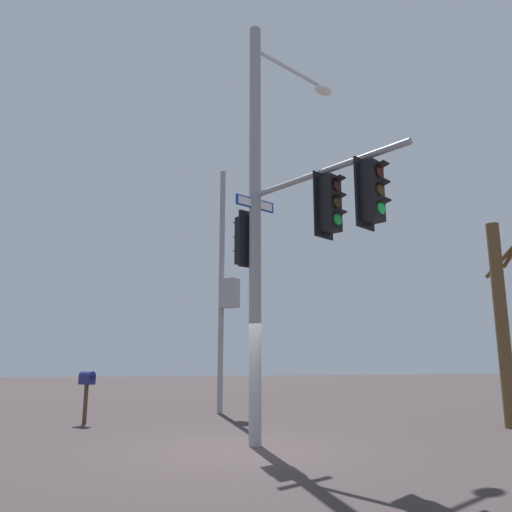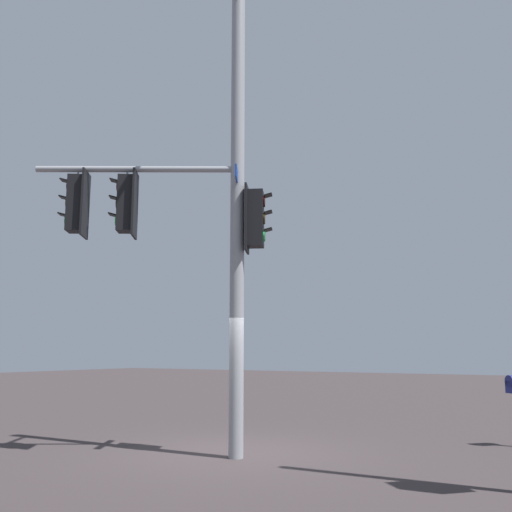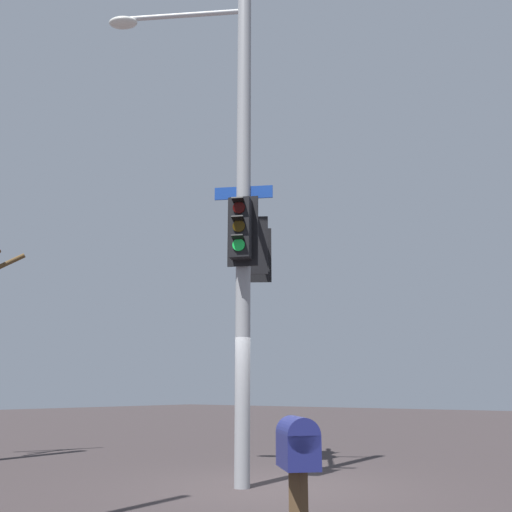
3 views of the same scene
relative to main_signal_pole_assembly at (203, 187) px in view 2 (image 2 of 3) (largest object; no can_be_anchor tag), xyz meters
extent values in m
plane|color=#372F2F|center=(-0.81, 0.19, -5.00)|extent=(80.00, 80.00, 0.00)
cylinder|color=gray|center=(-0.44, 0.52, -0.17)|extent=(0.27, 0.27, 9.66)
cylinder|color=gray|center=(0.58, -1.16, 0.40)|extent=(2.14, 3.42, 0.12)
cube|color=black|center=(0.68, -1.32, -0.30)|extent=(0.47, 0.45, 1.10)
cube|color=black|center=(0.58, -1.18, -0.30)|extent=(0.48, 0.35, 1.30)
cylinder|color=#2F0403|center=(0.77, -1.46, 0.04)|extent=(0.20, 0.15, 0.22)
cube|color=black|center=(0.81, -1.52, 0.16)|extent=(0.26, 0.25, 0.06)
cylinder|color=#352504|center=(0.77, -1.46, -0.30)|extent=(0.20, 0.15, 0.22)
cube|color=black|center=(0.81, -1.52, -0.18)|extent=(0.26, 0.25, 0.06)
cylinder|color=#19D147|center=(0.77, -1.46, -0.64)|extent=(0.20, 0.15, 0.22)
cube|color=black|center=(0.81, -1.52, -0.52)|extent=(0.26, 0.25, 0.06)
cylinder|color=gray|center=(0.68, -1.32, 0.32)|extent=(0.04, 0.04, 0.15)
cube|color=black|center=(1.17, -2.15, -0.30)|extent=(0.47, 0.45, 1.10)
cube|color=black|center=(1.08, -2.01, -0.30)|extent=(0.48, 0.35, 1.30)
cylinder|color=#2F0403|center=(1.27, -2.28, 0.04)|extent=(0.20, 0.15, 0.22)
cube|color=black|center=(1.31, -2.34, 0.16)|extent=(0.26, 0.25, 0.06)
cylinder|color=#352504|center=(1.27, -2.28, -0.30)|extent=(0.20, 0.15, 0.22)
cube|color=black|center=(1.31, -2.34, -0.18)|extent=(0.26, 0.25, 0.06)
cylinder|color=#19D147|center=(1.27, -2.28, -0.64)|extent=(0.20, 0.15, 0.22)
cube|color=black|center=(1.31, -2.34, -0.52)|extent=(0.26, 0.25, 0.06)
cylinder|color=gray|center=(1.17, -2.15, 0.32)|extent=(0.04, 0.04, 0.15)
cube|color=black|center=(-0.62, 0.82, -0.60)|extent=(0.46, 0.43, 1.10)
cube|color=black|center=(-0.55, 0.67, -0.60)|extent=(0.52, 0.28, 1.30)
cylinder|color=#2F0403|center=(-0.70, 0.97, -0.26)|extent=(0.21, 0.12, 0.22)
cube|color=black|center=(-0.73, 1.03, -0.14)|extent=(0.26, 0.24, 0.06)
cylinder|color=#352504|center=(-0.70, 0.97, -0.60)|extent=(0.21, 0.12, 0.22)
cube|color=black|center=(-0.73, 1.03, -0.48)|extent=(0.26, 0.24, 0.06)
cylinder|color=#19D147|center=(-0.70, 0.97, -0.94)|extent=(0.21, 0.12, 0.22)
cube|color=black|center=(-0.73, 1.03, -0.82)|extent=(0.26, 0.24, 0.06)
cube|color=navy|center=(-0.44, 0.52, 0.20)|extent=(0.97, 0.57, 0.24)
cube|color=white|center=(-0.43, 0.50, 0.20)|extent=(0.88, 0.50, 0.18)
camera|label=1|loc=(-2.51, -9.99, -3.21)|focal=34.65mm
camera|label=2|loc=(8.30, 6.17, -3.11)|focal=39.00mm
camera|label=3|loc=(-6.74, 8.43, -3.40)|focal=39.96mm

